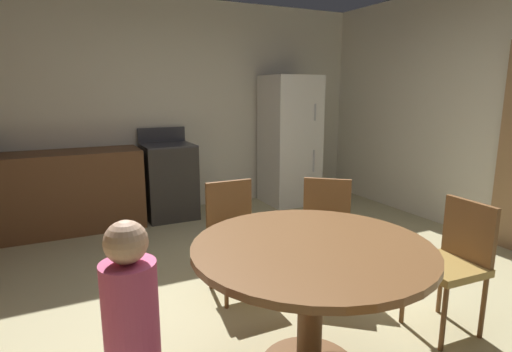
{
  "coord_description": "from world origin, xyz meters",
  "views": [
    {
      "loc": [
        -1.36,
        -2.29,
        1.57
      ],
      "look_at": [
        0.15,
        0.78,
        0.85
      ],
      "focal_mm": 28.92,
      "sensor_mm": 36.0,
      "label": 1
    }
  ],
  "objects_px": {
    "chair_northeast": "(325,227)",
    "person_child": "(133,342)",
    "chair_north": "(235,230)",
    "chair_east": "(454,258)",
    "refrigerator": "(290,140)",
    "dining_table": "(311,270)",
    "oven_range": "(169,180)"
  },
  "relations": [
    {
      "from": "oven_range",
      "to": "chair_east",
      "type": "distance_m",
      "value": 3.43
    },
    {
      "from": "oven_range",
      "to": "chair_north",
      "type": "relative_size",
      "value": 1.26
    },
    {
      "from": "chair_east",
      "to": "person_child",
      "type": "bearing_deg",
      "value": 6.67
    },
    {
      "from": "chair_east",
      "to": "person_child",
      "type": "xyz_separation_m",
      "value": [
        -2.06,
        -0.14,
        0.08
      ]
    },
    {
      "from": "refrigerator",
      "to": "person_child",
      "type": "xyz_separation_m",
      "value": [
        -2.73,
        -3.35,
        -0.3
      ]
    },
    {
      "from": "refrigerator",
      "to": "chair_northeast",
      "type": "bearing_deg",
      "value": -114.35
    },
    {
      "from": "dining_table",
      "to": "chair_northeast",
      "type": "xyz_separation_m",
      "value": [
        0.69,
        0.83,
        -0.11
      ]
    },
    {
      "from": "chair_east",
      "to": "person_child",
      "type": "distance_m",
      "value": 2.06
    },
    {
      "from": "chair_north",
      "to": "person_child",
      "type": "xyz_separation_m",
      "value": [
        -0.99,
        -1.26,
        0.08
      ]
    },
    {
      "from": "dining_table",
      "to": "person_child",
      "type": "xyz_separation_m",
      "value": [
        -0.98,
        -0.19,
        -0.03
      ]
    },
    {
      "from": "oven_range",
      "to": "person_child",
      "type": "height_order",
      "value": "oven_range"
    },
    {
      "from": "chair_north",
      "to": "chair_northeast",
      "type": "bearing_deg",
      "value": 70.35
    },
    {
      "from": "oven_range",
      "to": "chair_north",
      "type": "bearing_deg",
      "value": -90.95
    },
    {
      "from": "chair_east",
      "to": "dining_table",
      "type": "bearing_deg",
      "value": 0.0
    },
    {
      "from": "chair_east",
      "to": "person_child",
      "type": "height_order",
      "value": "person_child"
    },
    {
      "from": "oven_range",
      "to": "chair_northeast",
      "type": "xyz_separation_m",
      "value": [
        0.64,
        -2.39,
        0.03
      ]
    },
    {
      "from": "person_child",
      "to": "chair_east",
      "type": "bearing_deg",
      "value": -7.16
    },
    {
      "from": "refrigerator",
      "to": "chair_north",
      "type": "xyz_separation_m",
      "value": [
        -1.74,
        -2.09,
        -0.38
      ]
    },
    {
      "from": "refrigerator",
      "to": "dining_table",
      "type": "bearing_deg",
      "value": -118.88
    },
    {
      "from": "chair_northeast",
      "to": "person_child",
      "type": "distance_m",
      "value": 1.96
    },
    {
      "from": "chair_northeast",
      "to": "person_child",
      "type": "relative_size",
      "value": 0.8
    },
    {
      "from": "chair_east",
      "to": "person_child",
      "type": "relative_size",
      "value": 0.8
    },
    {
      "from": "chair_east",
      "to": "refrigerator",
      "type": "bearing_deg",
      "value": -98.9
    },
    {
      "from": "oven_range",
      "to": "refrigerator",
      "type": "xyz_separation_m",
      "value": [
        1.7,
        -0.05,
        0.41
      ]
    },
    {
      "from": "dining_table",
      "to": "chair_east",
      "type": "distance_m",
      "value": 1.08
    },
    {
      "from": "chair_north",
      "to": "chair_east",
      "type": "distance_m",
      "value": 1.55
    },
    {
      "from": "person_child",
      "to": "refrigerator",
      "type": "bearing_deg",
      "value": 39.94
    },
    {
      "from": "refrigerator",
      "to": "chair_northeast",
      "type": "relative_size",
      "value": 2.02
    },
    {
      "from": "refrigerator",
      "to": "person_child",
      "type": "relative_size",
      "value": 1.61
    },
    {
      "from": "chair_north",
      "to": "chair_east",
      "type": "height_order",
      "value": "same"
    },
    {
      "from": "chair_east",
      "to": "chair_northeast",
      "type": "height_order",
      "value": "same"
    },
    {
      "from": "oven_range",
      "to": "chair_east",
      "type": "bearing_deg",
      "value": -72.56
    }
  ]
}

